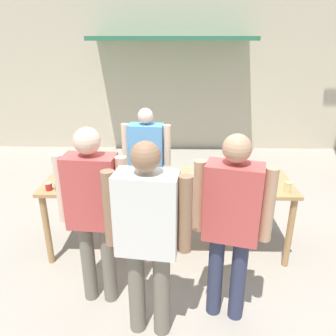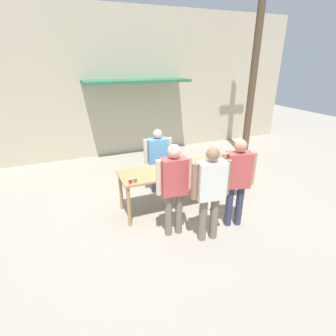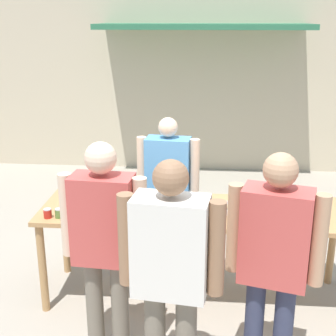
# 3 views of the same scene
# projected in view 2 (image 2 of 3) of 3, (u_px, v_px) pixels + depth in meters

# --- Properties ---
(ground_plane) EXTENTS (24.00, 24.00, 0.00)m
(ground_plane) POSITION_uv_depth(u_px,v_px,m) (184.00, 204.00, 5.88)
(ground_plane) COLOR #A39989
(building_facade_back) EXTENTS (12.00, 1.11, 4.50)m
(building_facade_back) POSITION_uv_depth(u_px,v_px,m) (132.00, 84.00, 8.41)
(building_facade_back) COLOR beige
(building_facade_back) RESTS_ON ground
(serving_table) EXTENTS (2.79, 0.81, 0.89)m
(serving_table) POSITION_uv_depth(u_px,v_px,m) (185.00, 171.00, 5.57)
(serving_table) COLOR tan
(serving_table) RESTS_ON ground
(food_tray_sausages) EXTENTS (0.38, 0.29, 0.04)m
(food_tray_sausages) POSITION_uv_depth(u_px,v_px,m) (168.00, 170.00, 5.39)
(food_tray_sausages) COLOR silver
(food_tray_sausages) RESTS_ON serving_table
(food_tray_buns) EXTENTS (0.43, 0.24, 0.06)m
(food_tray_buns) POSITION_uv_depth(u_px,v_px,m) (192.00, 165.00, 5.58)
(food_tray_buns) COLOR silver
(food_tray_buns) RESTS_ON serving_table
(condiment_jar_mustard) EXTENTS (0.07, 0.07, 0.08)m
(condiment_jar_mustard) POSITION_uv_depth(u_px,v_px,m) (130.00, 181.00, 4.83)
(condiment_jar_mustard) COLOR #B22319
(condiment_jar_mustard) RESTS_ON serving_table
(condiment_jar_ketchup) EXTENTS (0.07, 0.07, 0.08)m
(condiment_jar_ketchup) POSITION_uv_depth(u_px,v_px,m) (135.00, 180.00, 4.88)
(condiment_jar_ketchup) COLOR #567A38
(condiment_jar_ketchup) RESTS_ON serving_table
(beer_cup) EXTENTS (0.07, 0.07, 0.12)m
(beer_cup) POSITION_uv_depth(u_px,v_px,m) (243.00, 161.00, 5.71)
(beer_cup) COLOR #DBC67A
(beer_cup) RESTS_ON serving_table
(person_server_behind_table) EXTENTS (0.67, 0.30, 1.56)m
(person_server_behind_table) POSITION_uv_depth(u_px,v_px,m) (158.00, 156.00, 6.11)
(person_server_behind_table) COLOR #333851
(person_server_behind_table) RESTS_ON ground
(person_customer_holding_hotdog) EXTENTS (0.64, 0.28, 1.73)m
(person_customer_holding_hotdog) POSITION_uv_depth(u_px,v_px,m) (174.00, 184.00, 4.51)
(person_customer_holding_hotdog) COLOR #756B5B
(person_customer_holding_hotdog) RESTS_ON ground
(person_customer_with_cup) EXTENTS (0.63, 0.36, 1.73)m
(person_customer_with_cup) POSITION_uv_depth(u_px,v_px,m) (237.00, 177.00, 4.78)
(person_customer_with_cup) COLOR #333851
(person_customer_with_cup) RESTS_ON ground
(person_customer_waiting_in_line) EXTENTS (0.68, 0.32, 1.73)m
(person_customer_waiting_in_line) POSITION_uv_depth(u_px,v_px,m) (211.00, 188.00, 4.38)
(person_customer_waiting_in_line) COLOR #756B5B
(person_customer_waiting_in_line) RESTS_ON ground
(utility_pole) EXTENTS (1.10, 0.22, 6.52)m
(utility_pole) POSITION_uv_depth(u_px,v_px,m) (257.00, 47.00, 7.69)
(utility_pole) COLOR brown
(utility_pole) RESTS_ON ground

